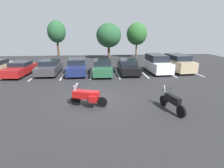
# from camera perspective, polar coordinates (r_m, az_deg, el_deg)

# --- Properties ---
(ground) EXTENTS (44.00, 44.00, 0.10)m
(ground) POSITION_cam_1_polar(r_m,az_deg,el_deg) (11.26, -5.39, -5.59)
(ground) COLOR #262628
(motorcycle_touring) EXTENTS (2.18, 1.11, 1.35)m
(motorcycle_touring) POSITION_cam_1_polar(r_m,az_deg,el_deg) (10.24, -8.27, -3.91)
(motorcycle_touring) COLOR black
(motorcycle_touring) RESTS_ON ground
(motorcycle_second) EXTENTS (0.76, 2.13, 1.28)m
(motorcycle_second) POSITION_cam_1_polar(r_m,az_deg,el_deg) (10.11, 19.27, -5.58)
(motorcycle_second) COLOR black
(motorcycle_second) RESTS_ON ground
(parking_stripes) EXTENTS (22.26, 4.89, 0.01)m
(parking_stripes) POSITION_cam_1_polar(r_m,az_deg,el_deg) (18.28, -6.94, 3.46)
(parking_stripes) COLOR silver
(parking_stripes) RESTS_ON ground
(car_red) EXTENTS (2.09, 4.46, 1.33)m
(car_red) POSITION_cam_1_polar(r_m,az_deg,el_deg) (19.72, -28.22, 4.50)
(car_red) COLOR maroon
(car_red) RESTS_ON ground
(car_charcoal) EXTENTS (1.97, 4.32, 1.43)m
(car_charcoal) POSITION_cam_1_polar(r_m,az_deg,el_deg) (19.05, -19.96, 5.25)
(car_charcoal) COLOR #38383D
(car_charcoal) RESTS_ON ground
(car_navy) EXTENTS (2.12, 4.69, 1.52)m
(car_navy) POSITION_cam_1_polar(r_m,az_deg,el_deg) (18.40, -11.51, 5.64)
(car_navy) COLOR navy
(car_navy) RESTS_ON ground
(car_green) EXTENTS (1.92, 4.90, 1.47)m
(car_green) POSITION_cam_1_polar(r_m,az_deg,el_deg) (17.90, -3.24, 5.61)
(car_green) COLOR #235638
(car_green) RESTS_ON ground
(car_black) EXTENTS (1.89, 4.80, 1.40)m
(car_black) POSITION_cam_1_polar(r_m,az_deg,el_deg) (18.49, 5.37, 5.84)
(car_black) COLOR black
(car_black) RESTS_ON ground
(car_white) EXTENTS (2.07, 4.37, 1.88)m
(car_white) POSITION_cam_1_polar(r_m,az_deg,el_deg) (19.31, 14.72, 6.53)
(car_white) COLOR white
(car_white) RESTS_ON ground
(car_tan) EXTENTS (2.20, 4.43, 1.83)m
(car_tan) POSITION_cam_1_polar(r_m,az_deg,el_deg) (20.43, 21.07, 6.52)
(car_tan) COLOR tan
(car_tan) RESTS_ON ground
(tree_right) EXTENTS (3.85, 3.85, 5.49)m
(tree_right) POSITION_cam_1_polar(r_m,az_deg,el_deg) (27.56, -1.10, 15.80)
(tree_right) COLOR #4C3823
(tree_right) RESTS_ON ground
(tree_left) EXTENTS (3.32, 3.32, 5.63)m
(tree_left) POSITION_cam_1_polar(r_m,az_deg,el_deg) (29.50, 8.23, 16.11)
(tree_left) COLOR #4C3823
(tree_left) RESTS_ON ground
(tree_center_left) EXTENTS (3.07, 3.07, 6.05)m
(tree_center_left) POSITION_cam_1_polar(r_m,az_deg,el_deg) (32.02, -17.90, 16.14)
(tree_center_left) COLOR #4C3823
(tree_center_left) RESTS_ON ground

